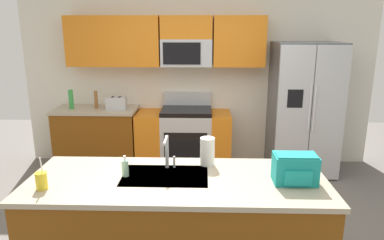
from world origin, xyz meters
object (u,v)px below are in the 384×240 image
Objects in this scene: range_oven at (184,139)px; sink_faucet at (167,150)px; paper_towel_roll at (207,151)px; backpack at (295,168)px; bottle_green at (71,99)px; refrigerator at (304,109)px; soap_dispenser at (125,168)px; pepper_mill at (96,100)px; toaster at (117,103)px; drink_cup_yellow at (41,181)px.

sink_faucet is at bearing -90.42° from range_oven.
backpack is at bearing -27.72° from paper_towel_roll.
refrigerator is at bearing -0.63° from bottle_green.
range_oven is 1.73m from bottle_green.
soap_dispenser is 0.71m from paper_towel_roll.
pepper_mill is (-2.96, 0.07, 0.10)m from refrigerator.
drink_cup_yellow is at bearing -88.54° from toaster.
pepper_mill is 0.90× the size of sink_faucet.
backpack is at bearing -106.66° from refrigerator.
paper_towel_roll is at bearing 152.28° from backpack.
sink_faucet is 0.37m from soap_dispenser.
paper_towel_roll is at bearing 17.28° from sink_faucet.
refrigerator is at bearing 56.26° from paper_towel_roll.
drink_cup_yellow is 0.61m from soap_dispenser.
paper_towel_roll is at bearing -123.74° from refrigerator.
sink_faucet reaches higher than backpack.
range_oven is at bearing 89.58° from sink_faucet.
sink_faucet is 1.17× the size of paper_towel_roll.
backpack reaches higher than toaster.
range_oven is at bearing 0.11° from pepper_mill.
refrigerator is 10.88× the size of soap_dispenser.
bottle_green is 2.69m from soap_dispenser.
backpack is (2.60, -2.45, -0.02)m from bottle_green.
refrigerator reaches higher than toaster.
backpack is (0.66, -0.35, -0.00)m from paper_towel_roll.
toaster is 1.13× the size of drink_cup_yellow.
sink_faucet is at bearing -162.72° from paper_towel_roll.
backpack is (1.94, -2.43, 0.03)m from toaster.
pepper_mill is 1.06× the size of paper_towel_roll.
backpack is at bearing -47.87° from pepper_mill.
backpack reaches higher than range_oven.
drink_cup_yellow is 1.03× the size of paper_towel_roll.
refrigerator reaches higher than backpack.
range_oven is at bearing 98.41° from paper_towel_roll.
bottle_green reaches higher than toaster.
pepper_mill is 2.57m from sink_faucet.
soap_dispenser is 1.31m from backpack.
pepper_mill is 3.34m from backpack.
backpack is (1.87, 0.17, 0.05)m from drink_cup_yellow.
sink_faucet is (-1.71, -2.17, 0.14)m from refrigerator.
drink_cup_yellow is (0.73, -2.62, -0.07)m from bottle_green.
bottle_green reaches higher than backpack.
range_oven is at bearing 1.25° from bottle_green.
bottle_green reaches higher than pepper_mill.
sink_faucet is (1.61, -2.21, 0.03)m from bottle_green.
drink_cup_yellow is at bearing -157.01° from paper_towel_roll.
range_oven is at bearing 111.41° from backpack.
sink_faucet is 1.66× the size of soap_dispenser.
soap_dispenser is at bearing 176.35° from backpack.
range_oven is 2.24m from paper_towel_roll.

